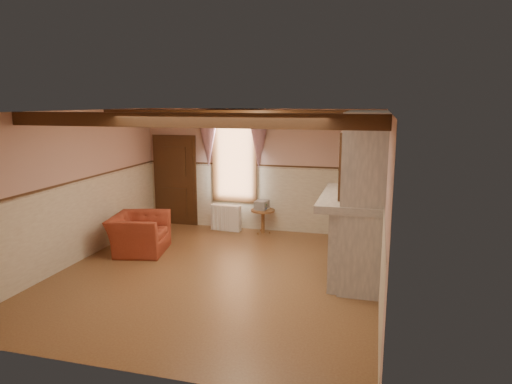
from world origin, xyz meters
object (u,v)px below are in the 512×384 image
(side_table, at_px, (263,221))
(oil_lamp, at_px, (355,183))
(bowl, at_px, (354,190))
(armchair, at_px, (139,234))
(mantel_clock, at_px, (356,181))
(radiator, at_px, (226,218))

(side_table, distance_m, oil_lamp, 3.01)
(bowl, bearing_deg, side_table, 137.60)
(armchair, xyz_separation_m, bowl, (4.15, 0.01, 1.09))
(bowl, bearing_deg, mantel_clock, 90.00)
(mantel_clock, height_order, oil_lamp, oil_lamp)
(armchair, relative_size, radiator, 1.65)
(bowl, relative_size, mantel_clock, 1.49)
(armchair, distance_m, radiator, 2.25)
(radiator, height_order, mantel_clock, mantel_clock)
(oil_lamp, bearing_deg, bowl, -90.00)
(oil_lamp, bearing_deg, armchair, -177.49)
(radiator, bearing_deg, side_table, 4.25)
(armchair, xyz_separation_m, oil_lamp, (4.15, 0.18, 1.18))
(oil_lamp, bearing_deg, mantel_clock, 90.00)
(bowl, xyz_separation_m, mantel_clock, (0.00, 0.62, 0.06))
(mantel_clock, bearing_deg, side_table, 148.37)
(side_table, height_order, radiator, radiator)
(side_table, bearing_deg, oil_lamp, -39.72)
(armchair, xyz_separation_m, radiator, (1.17, 1.93, -0.08))
(bowl, bearing_deg, oil_lamp, 90.00)
(armchair, relative_size, mantel_clock, 4.81)
(radiator, distance_m, bowl, 3.73)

